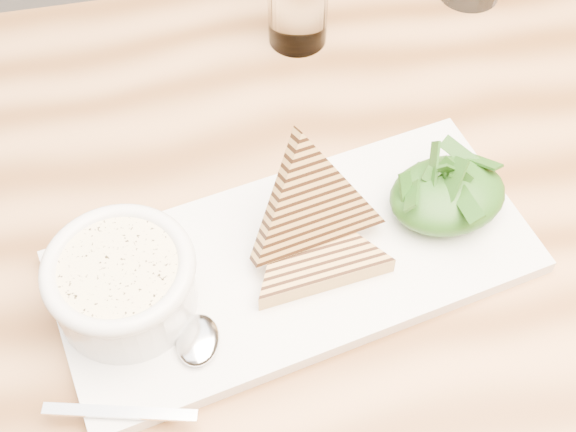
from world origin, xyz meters
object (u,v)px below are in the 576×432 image
object	(u,v)px
table_top	(407,226)
platter	(295,262)
soup_bowl	(124,288)
glass_near	(298,3)

from	to	relation	value
table_top	platter	size ratio (longest dim) A/B	2.68
soup_bowl	table_top	bearing A→B (deg)	3.64
soup_bowl	glass_near	distance (m)	0.37
platter	soup_bowl	size ratio (longest dim) A/B	3.55
platter	soup_bowl	xyz separation A→B (m)	(-0.15, 0.00, 0.03)
soup_bowl	glass_near	bearing A→B (deg)	48.33
platter	glass_near	world-z (taller)	glass_near
table_top	platter	bearing A→B (deg)	-170.52
table_top	glass_near	bearing A→B (deg)	94.04
table_top	glass_near	world-z (taller)	glass_near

